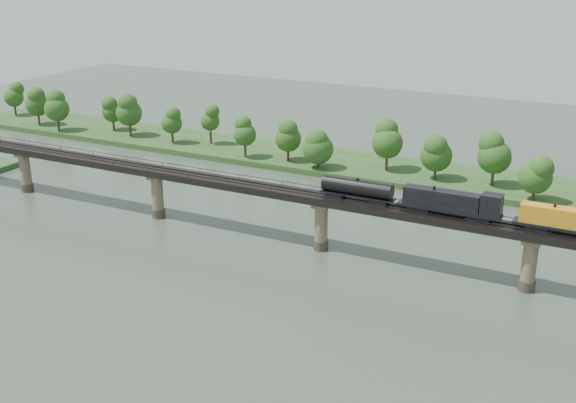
% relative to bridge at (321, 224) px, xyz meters
% --- Properties ---
extents(ground, '(400.00, 400.00, 0.00)m').
position_rel_bridge_xyz_m(ground, '(0.00, -30.00, -5.46)').
color(ground, '#334133').
rests_on(ground, ground).
extents(far_bank, '(300.00, 24.00, 1.60)m').
position_rel_bridge_xyz_m(far_bank, '(0.00, 55.00, -4.66)').
color(far_bank, '#26481C').
rests_on(far_bank, ground).
extents(bridge, '(236.00, 30.00, 11.50)m').
position_rel_bridge_xyz_m(bridge, '(0.00, 0.00, 0.00)').
color(bridge, '#473A2D').
rests_on(bridge, ground).
extents(bridge_superstructure, '(220.00, 4.90, 0.75)m').
position_rel_bridge_xyz_m(bridge_superstructure, '(0.00, 0.00, 6.33)').
color(bridge_superstructure, black).
rests_on(bridge_superstructure, bridge).
extents(far_treeline, '(289.06, 17.54, 13.60)m').
position_rel_bridge_xyz_m(far_treeline, '(-8.21, 50.52, 3.37)').
color(far_treeline, '#382619').
rests_on(far_treeline, far_bank).
extents(freight_train, '(76.09, 2.96, 5.24)m').
position_rel_bridge_xyz_m(freight_train, '(39.18, 0.00, 8.54)').
color(freight_train, black).
rests_on(freight_train, bridge).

